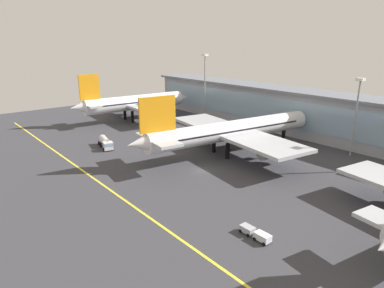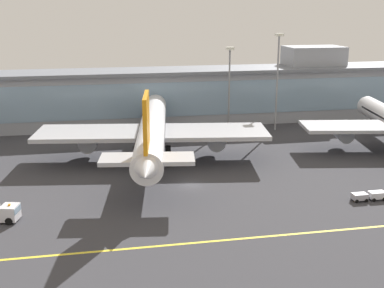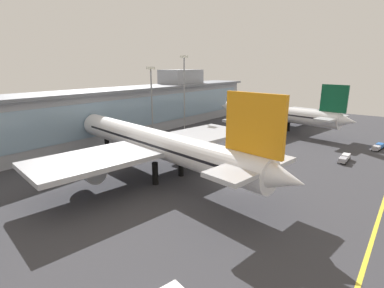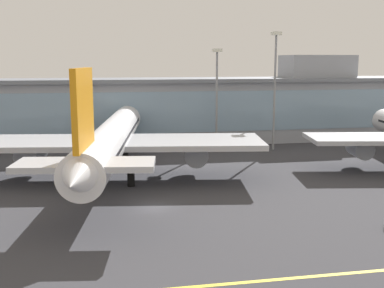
{
  "view_description": "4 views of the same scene",
  "coord_description": "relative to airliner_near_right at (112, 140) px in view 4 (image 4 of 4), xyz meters",
  "views": [
    {
      "loc": [
        57.67,
        -50.62,
        30.14
      ],
      "look_at": [
        -9.25,
        4.78,
        3.7
      ],
      "focal_mm": 31.85,
      "sensor_mm": 36.0,
      "label": 1
    },
    {
      "loc": [
        -15.33,
        -81.45,
        30.82
      ],
      "look_at": [
        3.04,
        14.36,
        3.51
      ],
      "focal_mm": 46.32,
      "sensor_mm": 36.0,
      "label": 2
    },
    {
      "loc": [
        -44.34,
        -23.88,
        21.13
      ],
      "look_at": [
        1.63,
        11.67,
        5.63
      ],
      "focal_mm": 27.37,
      "sensor_mm": 36.0,
      "label": 3
    },
    {
      "loc": [
        -6.14,
        -58.06,
        18.43
      ],
      "look_at": [
        7.46,
        14.36,
        5.57
      ],
      "focal_mm": 44.53,
      "sensor_mm": 36.0,
      "label": 4
    }
  ],
  "objects": [
    {
      "name": "terminal_building",
      "position": [
        6.53,
        33.16,
        1.26
      ],
      "size": [
        152.65,
        14.0,
        19.84
      ],
      "color": "#9399A3",
      "rests_on": "ground"
    },
    {
      "name": "taxiway_centreline_stripe",
      "position": [
        4.98,
        -37.33,
        -6.46
      ],
      "size": [
        167.61,
        0.5,
        0.01
      ],
      "primitive_type": "cube",
      "color": "yellow",
      "rests_on": "ground"
    },
    {
      "name": "ground_plane",
      "position": [
        4.98,
        -15.33,
        -6.46
      ],
      "size": [
        209.51,
        209.51,
        0.0
      ],
      "primitive_type": "plane",
      "color": "#38383D"
    },
    {
      "name": "apron_light_mast_east",
      "position": [
        22.32,
        23.6,
        7.52
      ],
      "size": [
        1.8,
        1.8,
        20.97
      ],
      "color": "gray",
      "rests_on": "ground"
    },
    {
      "name": "apron_light_mast_centre",
      "position": [
        33.89,
        20.53,
        9.38
      ],
      "size": [
        1.8,
        1.8,
        24.33
      ],
      "color": "gray",
      "rests_on": "ground"
    },
    {
      "name": "airliner_near_right",
      "position": [
        0.0,
        0.0,
        0.0
      ],
      "size": [
        48.04,
        60.58,
        17.74
      ],
      "rotation": [
        0.0,
        0.0,
        1.43
      ],
      "color": "black",
      "rests_on": "ground"
    }
  ]
}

